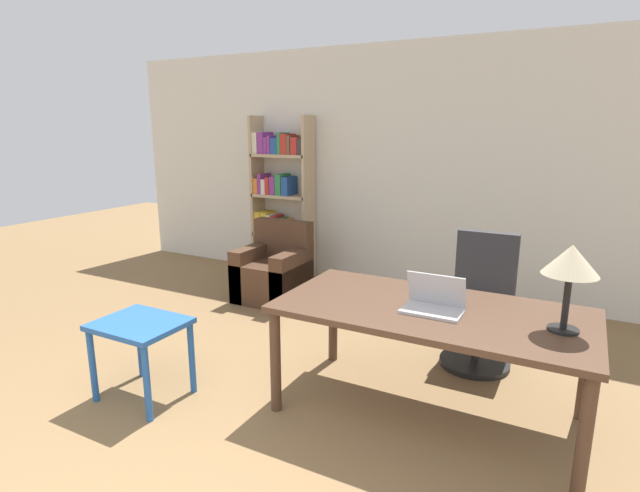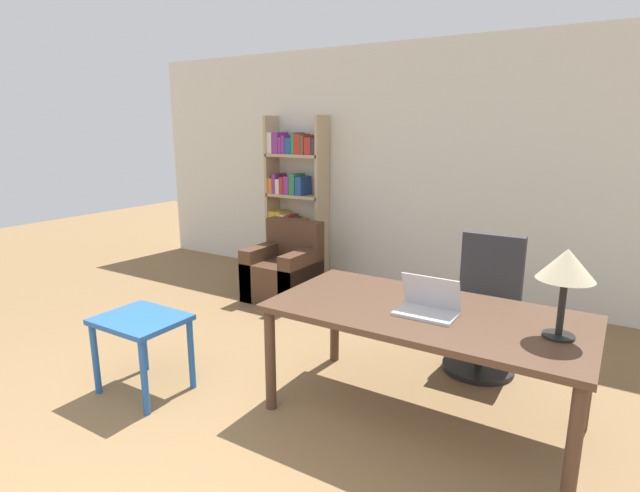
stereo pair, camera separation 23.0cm
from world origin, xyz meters
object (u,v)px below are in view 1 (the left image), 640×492
Objects in this scene: table_lamp at (571,263)px; office_chair at (480,308)px; desk at (431,320)px; laptop at (434,303)px; side_table_blue at (141,335)px; armchair at (274,273)px; bookshelf at (280,204)px.

table_lamp is 1.29m from office_chair.
laptop is (0.02, -0.05, 0.13)m from desk.
laptop is 1.94m from side_table_blue.
desk is 2.56m from armchair.
bookshelf is at bearing 104.60° from side_table_blue.
bookshelf reaches higher than table_lamp.
office_chair is (-0.60, 0.94, -0.67)m from table_lamp.
desk is 0.87m from table_lamp.
laptop is at bearing -96.62° from office_chair.
armchair is (-2.24, 0.49, -0.16)m from office_chair.
office_chair reaches higher than laptop.
table_lamp reaches higher than office_chair.
office_chair is 2.51m from side_table_blue.
bookshelf is at bearing 138.29° from desk.
laptop reaches higher than desk.
armchair reaches higher than desk.
laptop is 0.43× the size of armchair.
desk reaches higher than side_table_blue.
table_lamp reaches higher than side_table_blue.
desk is 1.92m from side_table_blue.
bookshelf is (-2.57, 2.32, 0.11)m from laptop.
armchair is at bearing 145.34° from laptop.
laptop is 3.46m from bookshelf.
side_table_blue is at bearing -139.66° from office_chair.
side_table_blue is 3.10m from bookshelf.
desk is 2.27× the size of armchair.
bookshelf is (-3.28, 2.28, -0.23)m from table_lamp.
laptop reaches higher than armchair.
desk is 0.96m from office_chair.
side_table_blue is at bearing -81.26° from armchair.
armchair is at bearing -62.31° from bookshelf.
laptop reaches higher than side_table_blue.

